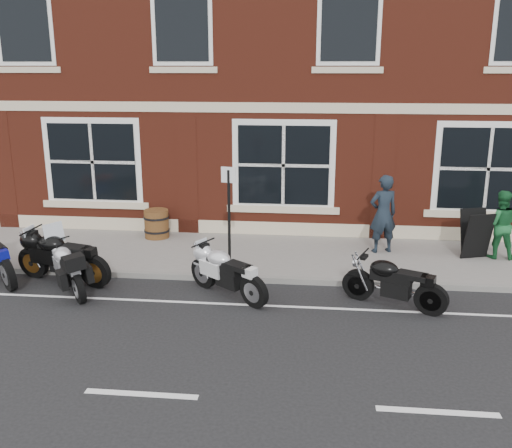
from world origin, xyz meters
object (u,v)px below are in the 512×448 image
object	(u,v)px
moto_sport_black	(62,255)
moto_sport_silver	(227,270)
a_board_sign	(476,234)
pedestrian_left	(383,214)
moto_naked_black	(393,280)
parking_sign	(229,213)
pedestrian_right	(500,224)
moto_touring_silver	(69,265)
barrel_planter	(157,224)

from	to	relation	value
moto_sport_black	moto_sport_silver	bearing A→B (deg)	-81.08
moto_sport_black	a_board_sign	xyz separation A→B (m)	(8.92, 2.23, 0.08)
pedestrian_left	a_board_sign	xyz separation A→B (m)	(2.10, -0.15, -0.38)
moto_naked_black	pedestrian_left	xyz separation A→B (m)	(0.11, 2.96, 0.53)
a_board_sign	parking_sign	distance (m)	5.78
a_board_sign	pedestrian_right	bearing A→B (deg)	-18.73
pedestrian_left	pedestrian_right	distance (m)	2.61
parking_sign	pedestrian_right	bearing A→B (deg)	30.75
pedestrian_left	a_board_sign	world-z (taller)	pedestrian_left
moto_touring_silver	moto_sport_silver	world-z (taller)	moto_touring_silver
moto_sport_black	barrel_planter	bearing A→B (deg)	-6.22
pedestrian_left	moto_touring_silver	bearing A→B (deg)	5.17
moto_naked_black	barrel_planter	world-z (taller)	moto_naked_black
moto_sport_silver	a_board_sign	xyz separation A→B (m)	(5.37, 2.64, 0.13)
moto_sport_silver	a_board_sign	world-z (taller)	a_board_sign
moto_sport_silver	parking_sign	size ratio (longest dim) A/B	0.75
pedestrian_left	moto_sport_black	bearing A→B (deg)	0.85
moto_sport_black	pedestrian_right	xyz separation A→B (m)	(9.42, 2.23, 0.32)
moto_sport_silver	pedestrian_right	bearing A→B (deg)	-27.55
moto_sport_silver	parking_sign	distance (m)	1.32
pedestrian_right	barrel_planter	distance (m)	8.28
moto_sport_black	moto_naked_black	world-z (taller)	moto_sport_black
moto_touring_silver	pedestrian_right	distance (m)	9.47
pedestrian_left	moto_sport_silver	bearing A→B (deg)	22.13
parking_sign	moto_naked_black	bearing A→B (deg)	-4.00
parking_sign	a_board_sign	bearing A→B (deg)	32.14
a_board_sign	parking_sign	xyz separation A→B (m)	(-5.47, -1.70, 0.78)
moto_sport_black	pedestrian_right	bearing A→B (deg)	-61.19
pedestrian_left	parking_sign	bearing A→B (deg)	10.34
moto_sport_black	barrel_planter	distance (m)	3.21
moto_sport_black	moto_naked_black	size ratio (longest dim) A/B	1.19
moto_sport_black	parking_sign	size ratio (longest dim) A/B	0.97
parking_sign	moto_touring_silver	bearing A→B (deg)	-147.61
moto_sport_silver	parking_sign	bearing A→B (deg)	44.22
moto_sport_black	pedestrian_left	size ratio (longest dim) A/B	1.20
barrel_planter	parking_sign	distance (m)	3.47
moto_sport_black	moto_naked_black	xyz separation A→B (m)	(6.71, -0.58, -0.07)
moto_naked_black	parking_sign	xyz separation A→B (m)	(-3.25, 1.11, 0.92)
pedestrian_right	barrel_planter	size ratio (longest dim) A/B	2.18
moto_sport_silver	pedestrian_left	bearing A→B (deg)	-11.24
pedestrian_left	a_board_sign	size ratio (longest dim) A/B	1.69
moto_sport_silver	a_board_sign	bearing A→B (deg)	-25.56
parking_sign	moto_sport_silver	bearing A→B (deg)	-69.10
moto_naked_black	parking_sign	size ratio (longest dim) A/B	0.82
barrel_planter	parking_sign	bearing A→B (deg)	-47.12
moto_naked_black	moto_sport_silver	bearing A→B (deg)	112.19
moto_sport_black	parking_sign	bearing A→B (deg)	-65.67
a_board_sign	barrel_planter	xyz separation A→B (m)	(-7.73, 0.75, -0.19)
moto_sport_black	moto_sport_silver	distance (m)	3.58
moto_sport_black	a_board_sign	bearing A→B (deg)	-60.46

